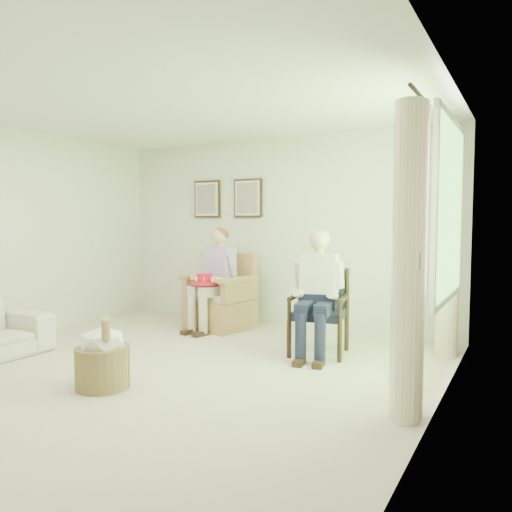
# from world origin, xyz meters

# --- Properties ---
(floor) EXTENTS (5.50, 5.50, 0.00)m
(floor) POSITION_xyz_m (0.00, 0.00, 0.00)
(floor) COLOR beige
(floor) RESTS_ON ground
(back_wall) EXTENTS (5.00, 0.04, 2.60)m
(back_wall) POSITION_xyz_m (0.00, 2.75, 1.30)
(back_wall) COLOR silver
(back_wall) RESTS_ON ground
(right_wall) EXTENTS (0.04, 5.50, 2.60)m
(right_wall) POSITION_xyz_m (2.50, 0.00, 1.30)
(right_wall) COLOR silver
(right_wall) RESTS_ON ground
(ceiling) EXTENTS (5.00, 5.50, 0.02)m
(ceiling) POSITION_xyz_m (0.00, 0.00, 2.60)
(ceiling) COLOR white
(ceiling) RESTS_ON back_wall
(window) EXTENTS (0.13, 2.50, 1.63)m
(window) POSITION_xyz_m (2.46, 1.20, 1.58)
(window) COLOR #2D6B23
(window) RESTS_ON right_wall
(curtain_left) EXTENTS (0.34, 0.34, 2.30)m
(curtain_left) POSITION_xyz_m (2.33, 0.22, 1.15)
(curtain_left) COLOR #F9E9C3
(curtain_left) RESTS_ON ground
(curtain_right) EXTENTS (0.34, 0.34, 2.30)m
(curtain_right) POSITION_xyz_m (2.33, 2.18, 1.15)
(curtain_right) COLOR #F9E9C3
(curtain_right) RESTS_ON ground
(framed_print_left) EXTENTS (0.45, 0.05, 0.55)m
(framed_print_left) POSITION_xyz_m (-1.15, 2.71, 1.78)
(framed_print_left) COLOR #382114
(framed_print_left) RESTS_ON back_wall
(framed_print_right) EXTENTS (0.45, 0.05, 0.55)m
(framed_print_right) POSITION_xyz_m (-0.45, 2.71, 1.78)
(framed_print_right) COLOR #382114
(framed_print_right) RESTS_ON back_wall
(wicker_armchair) EXTENTS (0.79, 0.78, 1.01)m
(wicker_armchair) POSITION_xyz_m (-0.56, 2.18, 0.32)
(wicker_armchair) COLOR tan
(wicker_armchair) RESTS_ON ground
(wood_armchair) EXTENTS (0.59, 0.55, 0.90)m
(wood_armchair) POSITION_xyz_m (1.10, 1.64, 0.50)
(wood_armchair) COLOR black
(wood_armchair) RESTS_ON ground
(person_wicker) EXTENTS (0.40, 0.63, 1.33)m
(person_wicker) POSITION_xyz_m (-0.56, 2.05, 0.78)
(person_wicker) COLOR beige
(person_wicker) RESTS_ON ground
(person_dark) EXTENTS (0.40, 0.62, 1.33)m
(person_dark) POSITION_xyz_m (1.10, 1.49, 0.77)
(person_dark) COLOR #181A35
(person_dark) RESTS_ON ground
(red_hat) EXTENTS (0.36, 0.36, 0.14)m
(red_hat) POSITION_xyz_m (-0.60, 1.85, 0.68)
(red_hat) COLOR red
(red_hat) RESTS_ON person_wicker
(hatbox) EXTENTS (0.62, 0.62, 0.69)m
(hatbox) POSITION_xyz_m (-0.13, -0.39, 0.27)
(hatbox) COLOR tan
(hatbox) RESTS_ON ground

